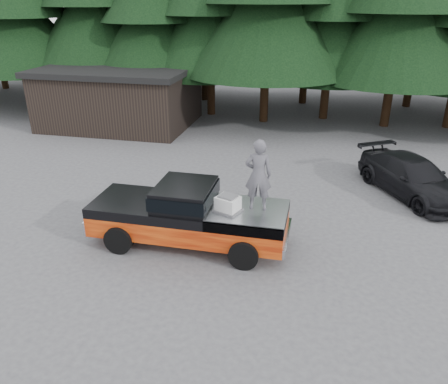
% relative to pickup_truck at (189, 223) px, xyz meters
% --- Properties ---
extents(ground, '(120.00, 120.00, 0.00)m').
position_rel_pickup_truck_xyz_m(ground, '(1.20, 0.16, -0.67)').
color(ground, '#454447').
rests_on(ground, ground).
extents(pickup_truck, '(6.00, 2.04, 1.33)m').
position_rel_pickup_truck_xyz_m(pickup_truck, '(0.00, 0.00, 0.00)').
color(pickup_truck, orange).
rests_on(pickup_truck, ground).
extents(truck_cab, '(1.66, 1.90, 0.59)m').
position_rel_pickup_truck_xyz_m(truck_cab, '(-0.10, -0.00, 0.96)').
color(truck_cab, black).
rests_on(truck_cab, pickup_truck).
extents(air_compressor, '(0.75, 0.69, 0.42)m').
position_rel_pickup_truck_xyz_m(air_compressor, '(1.24, -0.24, 0.88)').
color(air_compressor, silver).
rests_on(air_compressor, pickup_truck).
extents(man_on_bed, '(0.81, 0.59, 2.06)m').
position_rel_pickup_truck_xyz_m(man_on_bed, '(2.02, 0.14, 1.70)').
color(man_on_bed, '#514F56').
rests_on(man_on_bed, pickup_truck).
extents(parked_car, '(4.21, 5.23, 1.42)m').
position_rel_pickup_truck_xyz_m(parked_car, '(7.12, 5.27, 0.05)').
color(parked_car, black).
rests_on(parked_car, ground).
extents(utility_building, '(8.40, 6.40, 3.30)m').
position_rel_pickup_truck_xyz_m(utility_building, '(-7.80, 12.16, 1.00)').
color(utility_building, black).
rests_on(utility_building, ground).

